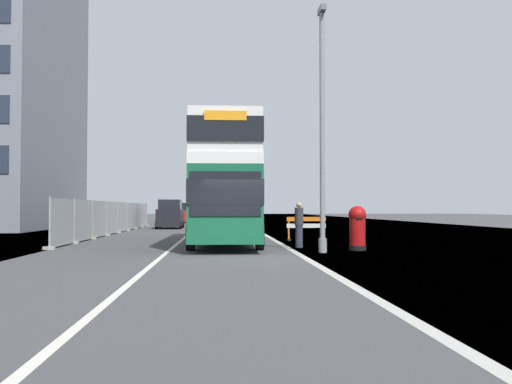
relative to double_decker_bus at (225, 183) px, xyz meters
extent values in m
cube|color=#424244|center=(0.45, -6.73, -2.70)|extent=(140.00, 280.00, 0.10)
cube|color=#B2AFA8|center=(2.41, -6.73, -2.65)|extent=(0.24, 196.00, 0.01)
cube|color=silver|center=(-2.09, -6.73, -2.65)|extent=(0.16, 168.00, 0.01)
cube|color=#145638|center=(0.00, 0.01, -0.95)|extent=(2.67, 11.37, 2.69)
cube|color=silver|center=(0.00, 0.01, 0.59)|extent=(2.67, 11.37, 0.40)
cube|color=silver|center=(0.00, 0.01, 1.56)|extent=(2.64, 11.26, 1.54)
cube|color=black|center=(0.00, 0.01, -0.55)|extent=(2.70, 11.49, 0.86)
cube|color=black|center=(0.00, 0.01, 1.56)|extent=(2.68, 11.43, 0.85)
cube|color=black|center=(-0.06, -5.69, -0.62)|extent=(2.35, 0.08, 1.48)
cube|color=orange|center=(-0.06, -5.69, 1.98)|extent=(1.41, 0.07, 0.32)
cube|color=#145638|center=(0.00, 0.01, -2.12)|extent=(2.70, 11.49, 0.36)
cylinder|color=black|center=(-1.31, -3.50, -2.15)|extent=(0.31, 1.00, 1.00)
cylinder|color=black|center=(1.24, -3.52, -2.15)|extent=(0.31, 1.00, 1.00)
cylinder|color=black|center=(-1.25, 3.14, -2.15)|extent=(0.31, 1.00, 1.00)
cylinder|color=black|center=(1.31, 3.12, -2.15)|extent=(0.31, 1.00, 1.00)
cylinder|color=gray|center=(3.34, -4.90, 1.56)|extent=(0.18, 0.18, 8.43)
cube|color=slate|center=(3.34, -4.90, 5.90)|extent=(0.20, 0.70, 0.20)
cylinder|color=gray|center=(3.34, -4.90, -2.40)|extent=(0.29, 0.29, 0.50)
cylinder|color=black|center=(4.83, -3.90, -2.56)|extent=(0.63, 0.63, 0.18)
cylinder|color=#AD0F0F|center=(4.83, -3.90, -1.90)|extent=(0.58, 0.58, 1.13)
sphere|color=#AD0F0F|center=(4.83, -3.90, -1.34)|extent=(0.65, 0.65, 0.65)
cube|color=black|center=(4.83, -4.20, -1.48)|extent=(0.22, 0.03, 0.07)
cube|color=orange|center=(3.92, 2.25, -1.62)|extent=(1.92, 0.22, 0.20)
cube|color=white|center=(3.92, 2.25, -1.94)|extent=(1.92, 0.22, 0.20)
cube|color=orange|center=(3.06, 2.19, -2.13)|extent=(0.07, 0.07, 1.03)
cube|color=black|center=(3.06, 2.19, -2.61)|extent=(0.17, 0.45, 0.08)
cube|color=orange|center=(4.78, 2.32, -2.13)|extent=(0.07, 0.07, 1.03)
cube|color=black|center=(4.78, 2.32, -2.61)|extent=(0.17, 0.45, 0.08)
cube|color=#A8AAAD|center=(-6.60, -1.14, -1.65)|extent=(0.04, 3.26, 1.89)
cube|color=#A8AAAD|center=(-6.60, 2.26, -1.65)|extent=(0.04, 3.26, 1.89)
cube|color=#A8AAAD|center=(-6.60, 5.66, -1.65)|extent=(0.04, 3.26, 1.89)
cube|color=#A8AAAD|center=(-6.60, 9.06, -1.65)|extent=(0.04, 3.26, 1.89)
cube|color=#A8AAAD|center=(-6.60, 12.46, -1.65)|extent=(0.04, 3.26, 1.89)
cube|color=#A8AAAD|center=(-6.60, 15.86, -1.65)|extent=(0.04, 3.26, 1.89)
cube|color=#A8AAAD|center=(-6.60, 19.26, -1.65)|extent=(0.04, 3.26, 1.89)
cube|color=#A8AAAD|center=(-6.60, 22.66, -1.65)|extent=(0.04, 3.26, 1.89)
cylinder|color=#939699|center=(-6.60, -2.84, -1.65)|extent=(0.06, 0.06, 1.99)
cube|color=gray|center=(-6.60, -2.84, -2.59)|extent=(0.44, 0.20, 0.12)
cylinder|color=#939699|center=(-6.60, 0.56, -1.65)|extent=(0.06, 0.06, 1.99)
cube|color=gray|center=(-6.60, 0.56, -2.59)|extent=(0.44, 0.20, 0.12)
cylinder|color=#939699|center=(-6.60, 3.96, -1.65)|extent=(0.06, 0.06, 1.99)
cube|color=gray|center=(-6.60, 3.96, -2.59)|extent=(0.44, 0.20, 0.12)
cylinder|color=#939699|center=(-6.60, 7.36, -1.65)|extent=(0.06, 0.06, 1.99)
cube|color=gray|center=(-6.60, 7.36, -2.59)|extent=(0.44, 0.20, 0.12)
cylinder|color=#939699|center=(-6.60, 10.76, -1.65)|extent=(0.06, 0.06, 1.99)
cube|color=gray|center=(-6.60, 10.76, -2.59)|extent=(0.44, 0.20, 0.12)
cylinder|color=#939699|center=(-6.60, 14.16, -1.65)|extent=(0.06, 0.06, 1.99)
cube|color=gray|center=(-6.60, 14.16, -2.59)|extent=(0.44, 0.20, 0.12)
cylinder|color=#939699|center=(-6.60, 17.56, -1.65)|extent=(0.06, 0.06, 1.99)
cube|color=gray|center=(-6.60, 17.56, -2.59)|extent=(0.44, 0.20, 0.12)
cylinder|color=#939699|center=(-6.60, 20.96, -1.65)|extent=(0.06, 0.06, 1.99)
cube|color=gray|center=(-6.60, 20.96, -2.59)|extent=(0.44, 0.20, 0.12)
cylinder|color=#939699|center=(-6.60, 24.36, -1.65)|extent=(0.06, 0.06, 1.99)
cube|color=gray|center=(-6.60, 24.36, -2.59)|extent=(0.44, 0.20, 0.12)
cube|color=black|center=(-4.06, 18.76, -1.82)|extent=(1.78, 4.28, 1.30)
cube|color=black|center=(-4.06, 18.76, -0.80)|extent=(1.64, 2.35, 0.74)
cylinder|color=black|center=(-3.17, 20.09, -2.35)|extent=(0.20, 0.60, 0.60)
cylinder|color=black|center=(-4.95, 20.09, -2.35)|extent=(0.20, 0.60, 0.60)
cylinder|color=black|center=(-3.17, 17.44, -2.35)|extent=(0.20, 0.60, 0.60)
cylinder|color=black|center=(-4.95, 17.44, -2.35)|extent=(0.20, 0.60, 0.60)
cube|color=maroon|center=(0.24, 27.40, -1.90)|extent=(1.82, 3.92, 1.15)
cube|color=black|center=(0.24, 27.40, -0.92)|extent=(1.67, 2.16, 0.81)
cylinder|color=black|center=(1.15, 28.61, -2.35)|extent=(0.20, 0.60, 0.60)
cylinder|color=black|center=(-0.67, 28.61, -2.35)|extent=(0.20, 0.60, 0.60)
cylinder|color=black|center=(1.15, 26.18, -2.35)|extent=(0.20, 0.60, 0.60)
cylinder|color=black|center=(-0.67, 26.18, -2.35)|extent=(0.20, 0.60, 0.60)
cube|color=maroon|center=(-4.23, 36.06, -1.90)|extent=(1.74, 4.32, 1.15)
cube|color=black|center=(-4.23, 36.06, -0.91)|extent=(1.60, 2.38, 0.82)
cylinder|color=black|center=(-3.36, 37.40, -2.35)|extent=(0.20, 0.60, 0.60)
cylinder|color=black|center=(-5.10, 37.40, -2.35)|extent=(0.20, 0.60, 0.60)
cylinder|color=black|center=(-3.36, 34.72, -2.35)|extent=(0.20, 0.60, 0.60)
cylinder|color=black|center=(-5.10, 34.72, -2.35)|extent=(0.20, 0.60, 0.60)
cylinder|color=#4C3D2D|center=(-13.63, 26.96, -0.43)|extent=(0.40, 0.40, 4.43)
cylinder|color=#4C3D2D|center=(-13.15, 26.85, 0.80)|extent=(1.09, 0.37, 0.98)
cylinder|color=#4C3D2D|center=(-13.34, 27.45, 1.22)|extent=(0.82, 1.20, 1.53)
cylinder|color=#4C3D2D|center=(-14.19, 27.42, 0.77)|extent=(1.31, 1.13, 1.05)
cylinder|color=#4C3D2D|center=(-14.02, 26.72, 0.68)|extent=(0.98, 0.69, 1.34)
cylinder|color=#4C3D2D|center=(-13.42, 26.07, 2.19)|extent=(0.56, 1.89, 1.44)
cylinder|color=#2D3342|center=(2.88, -2.42, -2.21)|extent=(0.29, 0.29, 0.88)
cylinder|color=#333338|center=(2.88, -2.42, -1.42)|extent=(0.34, 0.34, 0.70)
sphere|color=tan|center=(2.88, -2.42, -0.96)|extent=(0.22, 0.22, 0.22)
camera|label=1|loc=(-0.24, -23.65, -1.11)|focal=38.13mm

